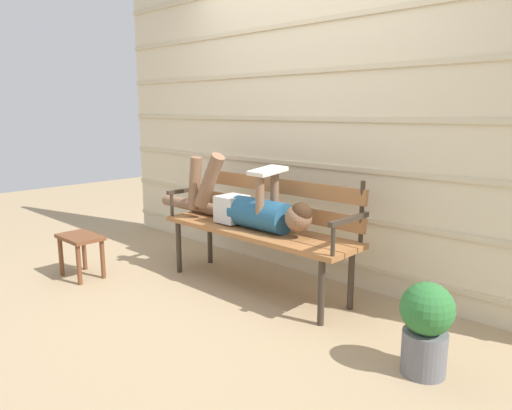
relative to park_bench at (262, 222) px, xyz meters
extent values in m
plane|color=tan|center=(0.00, -0.20, -0.52)|extent=(12.00, 12.00, 0.00)
cube|color=beige|center=(0.00, 0.52, 0.77)|extent=(4.73, 0.06, 2.57)
cube|color=beige|center=(0.00, 0.48, -0.33)|extent=(4.73, 0.02, 0.04)
cube|color=beige|center=(0.00, 0.48, 0.03)|extent=(4.73, 0.02, 0.04)
cube|color=beige|center=(0.00, 0.48, 0.40)|extent=(4.73, 0.02, 0.04)
cube|color=beige|center=(0.00, 0.48, 0.77)|extent=(4.73, 0.02, 0.04)
cube|color=beige|center=(0.00, 0.48, 1.13)|extent=(4.73, 0.02, 0.04)
cube|color=beige|center=(0.00, 0.48, 1.50)|extent=(4.73, 0.02, 0.04)
cube|color=#9E6638|center=(0.00, -0.22, -0.06)|extent=(1.66, 0.14, 0.04)
cube|color=#9E6638|center=(0.00, -0.07, -0.06)|extent=(1.66, 0.14, 0.04)
cube|color=#9E6638|center=(0.00, 0.08, -0.06)|extent=(1.66, 0.14, 0.04)
cube|color=#9E6638|center=(0.00, 0.15, 0.07)|extent=(1.60, 0.05, 0.11)
cube|color=#9E6638|center=(0.00, 0.15, 0.26)|extent=(1.60, 0.05, 0.11)
cylinder|color=#382D23|center=(-0.76, 0.15, 0.17)|extent=(0.03, 0.03, 0.42)
cylinder|color=#382D23|center=(0.76, 0.15, 0.17)|extent=(0.03, 0.03, 0.42)
cylinder|color=#382D23|center=(-0.73, -0.24, -0.30)|extent=(0.04, 0.04, 0.44)
cylinder|color=#382D23|center=(0.73, -0.24, -0.30)|extent=(0.04, 0.04, 0.44)
cylinder|color=#382D23|center=(-0.73, 0.11, -0.30)|extent=(0.04, 0.04, 0.44)
cylinder|color=#382D23|center=(0.73, 0.11, -0.30)|extent=(0.04, 0.04, 0.44)
cube|color=#382D23|center=(-0.81, -0.07, 0.16)|extent=(0.04, 0.42, 0.03)
cylinder|color=#382D23|center=(-0.81, -0.24, 0.06)|extent=(0.03, 0.03, 0.20)
cube|color=#382D23|center=(0.81, -0.07, 0.16)|extent=(0.04, 0.42, 0.03)
cylinder|color=#382D23|center=(0.81, -0.24, 0.06)|extent=(0.03, 0.03, 0.20)
cylinder|color=#23567A|center=(0.04, -0.07, 0.07)|extent=(0.48, 0.23, 0.23)
cube|color=silver|center=(-0.26, -0.07, 0.07)|extent=(0.20, 0.22, 0.21)
sphere|color=brown|center=(0.40, -0.07, 0.10)|extent=(0.19, 0.19, 0.19)
sphere|color=#382314|center=(0.42, -0.07, 0.14)|extent=(0.16, 0.16, 0.16)
cylinder|color=brown|center=(-0.45, -0.13, 0.28)|extent=(0.33, 0.11, 0.47)
cylinder|color=brown|center=(-0.64, -0.13, 0.24)|extent=(0.15, 0.09, 0.45)
cylinder|color=brown|center=(-0.77, -0.01, 0.02)|extent=(0.87, 0.10, 0.10)
cylinder|color=brown|center=(0.11, -0.15, 0.23)|extent=(0.06, 0.06, 0.32)
cylinder|color=brown|center=(0.11, 0.01, 0.23)|extent=(0.06, 0.06, 0.32)
cube|color=silver|center=(0.11, -0.07, 0.41)|extent=(0.20, 0.27, 0.06)
cube|color=brown|center=(-1.22, -0.86, -0.18)|extent=(0.39, 0.25, 0.03)
cylinder|color=brown|center=(-1.38, -0.96, -0.36)|extent=(0.04, 0.04, 0.32)
cylinder|color=brown|center=(-1.06, -0.96, -0.36)|extent=(0.04, 0.04, 0.32)
cylinder|color=brown|center=(-1.38, -0.76, -0.36)|extent=(0.04, 0.04, 0.32)
cylinder|color=brown|center=(-1.06, -0.76, -0.36)|extent=(0.04, 0.04, 0.32)
cylinder|color=slate|center=(1.45, -0.33, -0.40)|extent=(0.23, 0.23, 0.23)
sphere|color=#2D7033|center=(1.45, -0.33, -0.16)|extent=(0.27, 0.27, 0.27)
camera|label=1|loc=(2.35, -2.55, 0.83)|focal=32.92mm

